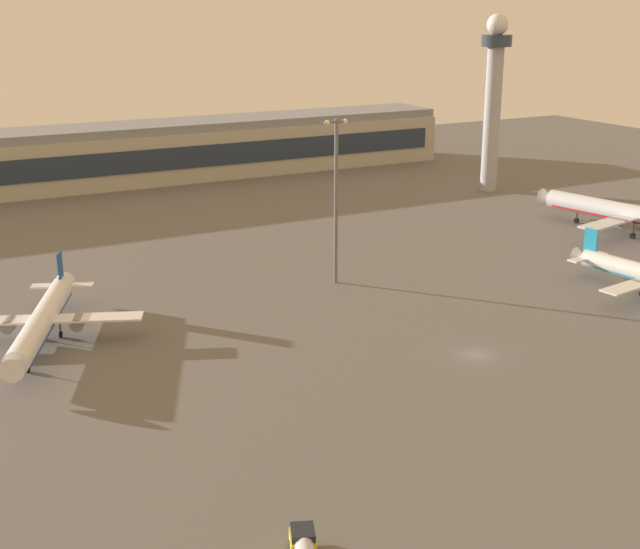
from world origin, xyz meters
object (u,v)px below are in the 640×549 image
airplane_mid_apron (631,215)px  apron_light_east (336,192)px  control_tower (494,92)px  fuel_truck (304,547)px  airplane_far_stand (43,320)px

airplane_mid_apron → apron_light_east: size_ratio=1.55×
control_tower → fuel_truck: control_tower is taller
airplane_mid_apron → fuel_truck: size_ratio=7.00×
airplane_far_stand → airplane_mid_apron: bearing=-155.5°
control_tower → airplane_far_stand: bearing=-156.5°
control_tower → apron_light_east: bearing=-146.1°
airplane_mid_apron → apron_light_east: bearing=167.2°
control_tower → airplane_far_stand: size_ratio=1.28×
fuel_truck → control_tower: bearing=67.7°
airplane_far_stand → fuel_truck: size_ratio=5.47×
control_tower → airplane_mid_apron: size_ratio=1.00×
control_tower → fuel_truck: (-119.47, -122.46, -25.23)m
airplane_mid_apron → apron_light_east: apron_light_east is taller
control_tower → airplane_far_stand: 143.39m
control_tower → apron_light_east: 92.91m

